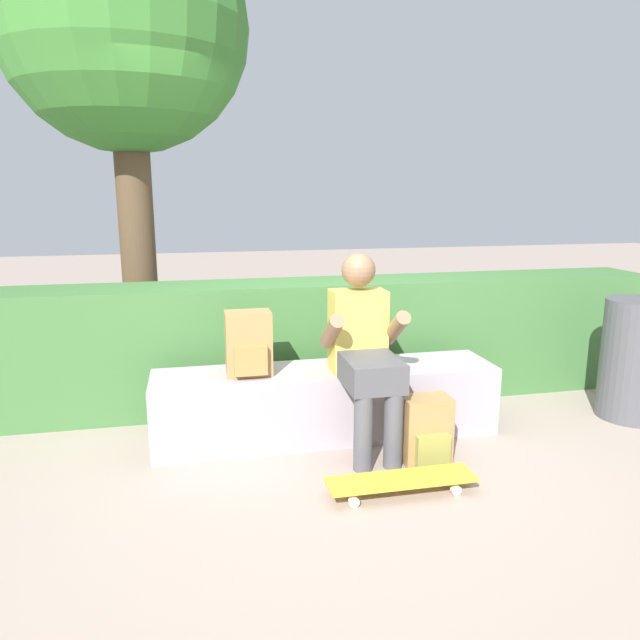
{
  "coord_description": "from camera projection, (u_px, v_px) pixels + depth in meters",
  "views": [
    {
      "loc": [
        -0.81,
        -3.24,
        1.59
      ],
      "look_at": [
        -0.0,
        0.5,
        0.73
      ],
      "focal_mm": 33.35,
      "sensor_mm": 36.0,
      "label": 1
    }
  ],
  "objects": [
    {
      "name": "backpack_on_bench",
      "position": [
        249.0,
        345.0,
        3.66
      ],
      "size": [
        0.28,
        0.23,
        0.4
      ],
      "color": "#A37A47",
      "rests_on": "bench_main"
    },
    {
      "name": "hedge_row",
      "position": [
        287.0,
        343.0,
        4.43
      ],
      "size": [
        5.74,
        0.51,
        0.92
      ],
      "color": "#3E6D36",
      "rests_on": "ground"
    },
    {
      "name": "skateboard_near_person",
      "position": [
        401.0,
        480.0,
        3.14
      ],
      "size": [
        0.8,
        0.2,
        0.09
      ],
      "color": "gold",
      "rests_on": "ground"
    },
    {
      "name": "ground_plane",
      "position": [
        338.0,
        456.0,
        3.61
      ],
      "size": [
        24.0,
        24.0,
        0.0
      ],
      "primitive_type": "plane",
      "color": "gray"
    },
    {
      "name": "person_skater",
      "position": [
        364.0,
        346.0,
        3.6
      ],
      "size": [
        0.49,
        0.62,
        1.2
      ],
      "color": "gold",
      "rests_on": "ground"
    },
    {
      "name": "trash_bin",
      "position": [
        636.0,
        359.0,
        4.14
      ],
      "size": [
        0.47,
        0.47,
        0.84
      ],
      "color": "#4C4C51",
      "rests_on": "ground"
    },
    {
      "name": "tree_behind_bench",
      "position": [
        123.0,
        30.0,
        4.61
      ],
      "size": [
        1.96,
        1.96,
        3.81
      ],
      "color": "brown",
      "rests_on": "ground"
    },
    {
      "name": "bench_main",
      "position": [
        326.0,
        402.0,
        3.87
      ],
      "size": [
        2.21,
        0.49,
        0.45
      ],
      "color": "#9C9299",
      "rests_on": "ground"
    },
    {
      "name": "backpack_on_ground",
      "position": [
        426.0,
        431.0,
        3.49
      ],
      "size": [
        0.28,
        0.23,
        0.4
      ],
      "color": "#A37A47",
      "rests_on": "ground"
    }
  ]
}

